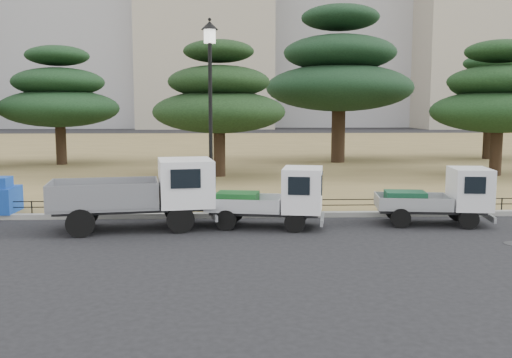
{
  "coord_description": "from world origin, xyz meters",
  "views": [
    {
      "loc": [
        -0.7,
        -15.1,
        3.45
      ],
      "look_at": [
        0.0,
        2.0,
        1.3
      ],
      "focal_mm": 40.0,
      "sensor_mm": 36.0,
      "label": 1
    }
  ],
  "objects_px": {
    "truck_large": "(143,191)",
    "truck_kei_front": "(274,197)",
    "street_lamp": "(210,84)",
    "truck_kei_rear": "(441,196)"
  },
  "relations": [
    {
      "from": "truck_kei_front",
      "to": "truck_large",
      "type": "bearing_deg",
      "value": -168.94
    },
    {
      "from": "truck_kei_front",
      "to": "street_lamp",
      "type": "bearing_deg",
      "value": 147.09
    },
    {
      "from": "truck_large",
      "to": "truck_kei_rear",
      "type": "relative_size",
      "value": 1.41
    },
    {
      "from": "truck_kei_rear",
      "to": "street_lamp",
      "type": "height_order",
      "value": "street_lamp"
    },
    {
      "from": "truck_large",
      "to": "truck_kei_front",
      "type": "height_order",
      "value": "truck_large"
    },
    {
      "from": "truck_large",
      "to": "truck_kei_front",
      "type": "relative_size",
      "value": 1.36
    },
    {
      "from": "truck_kei_rear",
      "to": "street_lamp",
      "type": "distance_m",
      "value": 7.78
    },
    {
      "from": "truck_kei_rear",
      "to": "street_lamp",
      "type": "bearing_deg",
      "value": 174.42
    },
    {
      "from": "truck_kei_front",
      "to": "street_lamp",
      "type": "distance_m",
      "value": 4.19
    },
    {
      "from": "truck_kei_rear",
      "to": "street_lamp",
      "type": "xyz_separation_m",
      "value": [
        -6.85,
        1.6,
        3.32
      ]
    }
  ]
}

